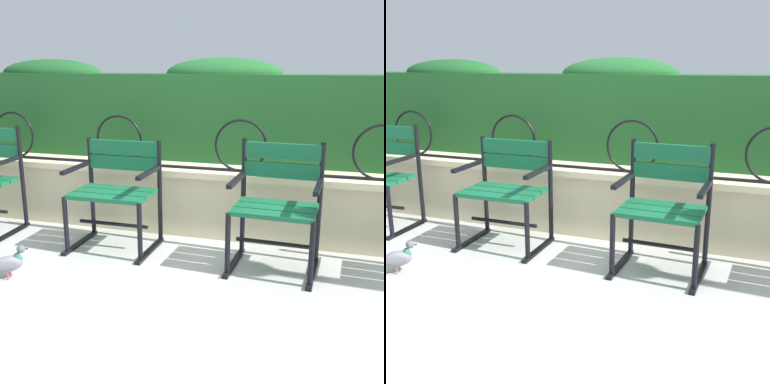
{
  "view_description": "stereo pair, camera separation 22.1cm",
  "coord_description": "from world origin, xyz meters",
  "views": [
    {
      "loc": [
        0.89,
        -2.89,
        1.4
      ],
      "look_at": [
        0.0,
        0.1,
        0.55
      ],
      "focal_mm": 44.76,
      "sensor_mm": 36.0,
      "label": 1
    },
    {
      "loc": [
        1.1,
        -2.82,
        1.4
      ],
      "look_at": [
        0.0,
        0.1,
        0.55
      ],
      "focal_mm": 44.76,
      "sensor_mm": 36.0,
      "label": 2
    }
  ],
  "objects": [
    {
      "name": "iron_arch_fence",
      "position": [
        -0.27,
        0.77,
        0.74
      ],
      "size": [
        6.79,
        0.02,
        0.42
      ],
      "color": "black",
      "rests_on": "stone_wall"
    },
    {
      "name": "hedge_row",
      "position": [
        -0.02,
        1.25,
        0.97
      ],
      "size": [
        7.18,
        0.47,
        0.88
      ],
      "color": "#1E5123",
      "rests_on": "stone_wall"
    },
    {
      "name": "ground_plane",
      "position": [
        0.0,
        0.0,
        0.0
      ],
      "size": [
        60.0,
        60.0,
        0.0
      ],
      "primitive_type": "plane",
      "color": "#ADADA8"
    },
    {
      "name": "stone_wall",
      "position": [
        0.0,
        0.84,
        0.28
      ],
      "size": [
        7.33,
        0.41,
        0.56
      ],
      "color": "beige",
      "rests_on": "ground"
    },
    {
      "name": "park_chair_centre_right",
      "position": [
        0.55,
        0.3,
        0.47
      ],
      "size": [
        0.61,
        0.55,
        0.88
      ],
      "color": "#145B38",
      "rests_on": "ground"
    },
    {
      "name": "pigeon_near_chairs",
      "position": [
        -1.12,
        -0.43,
        0.11
      ],
      "size": [
        0.24,
        0.23,
        0.22
      ],
      "color": "slate",
      "rests_on": "ground"
    },
    {
      "name": "park_chair_centre_left",
      "position": [
        -0.68,
        0.35,
        0.46
      ],
      "size": [
        0.64,
        0.52,
        0.82
      ],
      "color": "#145B38",
      "rests_on": "ground"
    }
  ]
}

